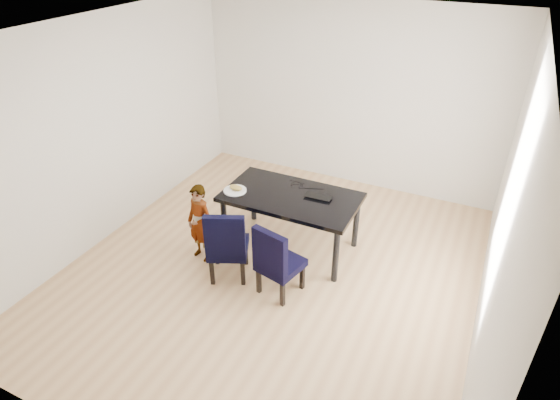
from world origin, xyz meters
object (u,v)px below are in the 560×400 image
at_px(dining_table, 291,222).
at_px(chair_right, 281,259).
at_px(child, 200,223).
at_px(plate, 235,190).
at_px(laptop, 319,195).
at_px(chair_left, 228,242).

relative_size(dining_table, chair_right, 1.83).
relative_size(chair_right, child, 0.89).
relative_size(plate, laptop, 0.85).
bearing_deg(chair_right, child, -173.37).
bearing_deg(plate, chair_right, -33.36).
bearing_deg(dining_table, laptop, 23.16).
bearing_deg(dining_table, chair_left, -118.15).
bearing_deg(chair_left, child, 140.17).
relative_size(chair_left, child, 0.93).
distance_m(dining_table, chair_left, 0.89).
xyz_separation_m(chair_right, laptop, (0.07, 0.91, 0.32)).
xyz_separation_m(dining_table, plate, (-0.65, -0.19, 0.38)).
distance_m(dining_table, chair_right, 0.82).
bearing_deg(dining_table, plate, -163.34).
distance_m(dining_table, child, 1.10).
relative_size(dining_table, laptop, 4.93).
bearing_deg(chair_left, laptop, 27.44).
bearing_deg(chair_right, chair_left, -166.75).
relative_size(chair_right, laptop, 2.70).
distance_m(chair_right, child, 1.12).
bearing_deg(chair_left, dining_table, 37.77).
bearing_deg(child, plate, 75.44).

